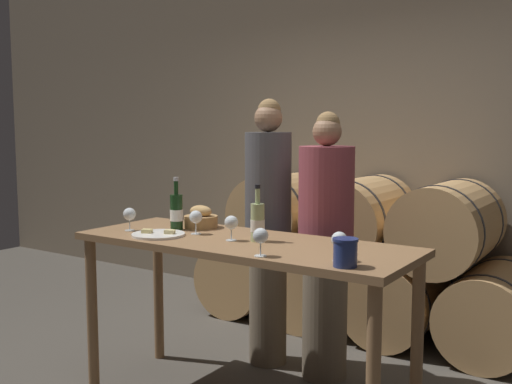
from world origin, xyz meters
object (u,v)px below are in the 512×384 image
Objects in this scene: cheese_plate at (158,234)px; wine_glass_center at (231,223)px; wine_glass_far_left at (130,215)px; person_right at (326,245)px; wine_bottle_white at (258,222)px; person_left at (268,229)px; bread_basket at (201,219)px; wine_glass_far_right at (339,240)px; wine_glass_right at (261,236)px; wine_glass_left at (195,218)px; tasting_table at (242,263)px; blue_crock at (345,251)px; wine_bottle_red at (176,212)px.

wine_glass_center reaches higher than cheese_plate.
cheese_plate is at bearing -6.15° from wine_glass_far_left.
person_right reaches higher than wine_bottle_white.
person_left is at bearing 57.79° from wine_glass_far_left.
cheese_plate is 2.18× the size of wine_glass_center.
wine_bottle_white is 2.24× the size of wine_glass_center.
bread_basket and wine_glass_far_right have the same top height.
cheese_plate is 2.18× the size of wine_glass_right.
cheese_plate is 0.23m from wine_glass_left.
wine_glass_far_right is at bearing -1.59° from wine_glass_far_left.
blue_crock is at bearing -19.16° from tasting_table.
wine_bottle_white is at bearing 156.99° from blue_crock.
person_left is 8.53× the size of bread_basket.
wine_glass_left is (-1.05, 0.25, 0.03)m from blue_crock.
wine_glass_far_left is at bearing -169.59° from wine_bottle_white.
bread_basket is at bearing 162.11° from wine_glass_far_right.
blue_crock is 0.43m from wine_glass_right.
wine_bottle_white reaches higher than bread_basket.
bread_basket is at bearing 149.78° from wine_glass_center.
wine_glass_center is (-0.04, -0.05, 0.22)m from tasting_table.
person_right is 0.84m from wine_glass_left.
wine_bottle_white is (0.09, 0.02, 0.23)m from tasting_table.
person_left is at bearing 64.93° from wine_bottle_red.
wine_bottle_red is at bearing 166.24° from blue_crock.
bread_basket is 1.15m from wine_glass_far_right.
bread_basket is 0.68× the size of cheese_plate.
blue_crock is at bearing -42.56° from person_left.
tasting_table is 0.25m from wine_bottle_white.
wine_glass_far_left is at bearing -122.21° from person_left.
wine_glass_left is 1.00× the size of wine_glass_far_right.
wine_glass_left reaches higher than cheese_plate.
tasting_table is at bearing 18.68° from cheese_plate.
person_left reaches higher than wine_glass_center.
wine_glass_right is at bearing -161.83° from wine_glass_far_right.
wine_bottle_red reaches higher than wine_glass_far_left.
bread_basket is 0.22m from wine_glass_left.
wine_bottle_white reaches higher than cheese_plate.
wine_glass_far_right is at bearing -10.54° from wine_bottle_red.
person_right is 5.26× the size of wine_bottle_red.
bread_basket is at bearing 159.34° from blue_crock.
bread_basket is (-0.43, 0.19, 0.18)m from tasting_table.
wine_glass_far_left is at bearing -139.19° from wine_bottle_red.
person_left reaches higher than blue_crock.
bread_basket reaches higher than tasting_table.
wine_glass_far_left and wine_glass_right have the same top height.
wine_bottle_white is 0.41m from wine_glass_left.
person_right is 1.03m from cheese_plate.
person_left is at bearing 73.84° from cheese_plate.
wine_glass_right is (0.82, -0.33, -0.01)m from wine_bottle_red.
tasting_table is 13.84× the size of wine_glass_far_left.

